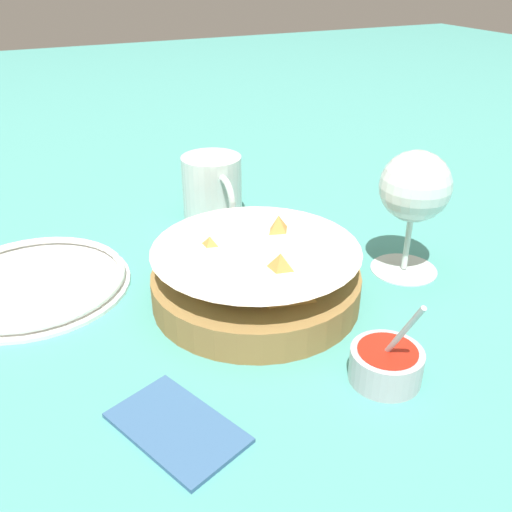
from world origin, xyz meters
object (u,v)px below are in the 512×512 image
Objects in this scene: beer_mug at (213,191)px; side_plate at (33,282)px; sauce_cup at (386,363)px; wine_glass at (414,191)px; food_basket at (256,277)px.

beer_mug is 0.55× the size of side_plate.
sauce_cup is 0.39m from beer_mug.
wine_glass is 0.68× the size of side_plate.
wine_glass is at bearing 70.53° from side_plate.
sauce_cup is at bearing 42.05° from side_plate.
food_basket is 1.89× the size of beer_mug.
wine_glass reaches higher than food_basket.
beer_mug is (-0.23, -0.15, -0.06)m from wine_glass.
wine_glass reaches higher than side_plate.
food_basket is at bearing -9.11° from beer_mug.
beer_mug is at bearing -177.92° from sauce_cup.
sauce_cup reaches higher than side_plate.
sauce_cup is 0.22m from wine_glass.
wine_glass is (0.01, 0.19, 0.07)m from food_basket.
side_plate is (0.09, -0.26, -0.04)m from beer_mug.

